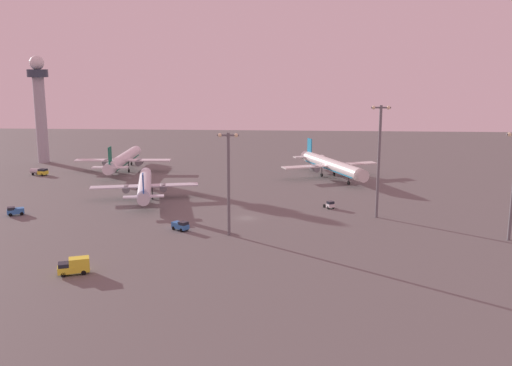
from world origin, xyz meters
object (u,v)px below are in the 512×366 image
airplane_terminal_side (331,165)px  fuel_truck (39,171)px  baggage_tractor (15,211)px  control_tower (40,102)px  maintenance_van (181,225)px  catering_truck (74,266)px  pushback_tug (330,205)px  airplane_mid_apron (145,185)px  apron_light_west (379,155)px  apron_light_east (228,177)px  airplane_taxiway_distant (123,160)px

airplane_terminal_side → fuel_truck: 102.99m
baggage_tractor → control_tower: bearing=-9.1°
maintenance_van → catering_truck: catering_truck is taller
pushback_tug → baggage_tractor: 82.43m
airplane_mid_apron → airplane_terminal_side: (56.07, 35.86, 0.51)m
apron_light_west → catering_truck: bearing=-143.8°
fuel_truck → apron_light_west: apron_light_west is taller
baggage_tractor → apron_light_east: 60.00m
maintenance_van → pushback_tug: bearing=158.2°
control_tower → apron_light_west: size_ratio=1.49×
airplane_terminal_side → apron_light_west: bearing=76.1°
airplane_terminal_side → catering_truck: size_ratio=7.01×
airplane_taxiway_distant → maintenance_van: 83.85m
catering_truck → apron_light_east: 38.74m
catering_truck → control_tower: bearing=4.4°
pushback_tug → apron_light_east: bearing=17.4°
pushback_tug → apron_light_east: 38.17m
airplane_taxiway_distant → maintenance_van: bearing=-68.0°
baggage_tractor → catering_truck: catering_truck is taller
control_tower → maintenance_van: control_tower is taller
catering_truck → apron_light_east: (25.52, 26.60, 11.92)m
maintenance_van → pushback_tug: size_ratio=1.27×
airplane_mid_apron → baggage_tractor: airplane_mid_apron is taller
airplane_taxiway_distant → apron_light_east: 92.58m
airplane_taxiway_distant → pushback_tug: (72.47, -52.05, -3.30)m
airplane_taxiway_distant → apron_light_east: size_ratio=1.93×
airplane_mid_apron → fuel_truck: size_ratio=5.95×
airplane_terminal_side → fuel_truck: bearing=-21.3°
pushback_tug → maintenance_van: bearing=3.0°
airplane_taxiway_distant → catering_truck: airplane_taxiway_distant is taller
maintenance_van → catering_truck: 32.75m
airplane_taxiway_distant → pushback_tug: bearing=-39.4°
catering_truck → apron_light_west: size_ratio=0.22×
maintenance_van → apron_light_east: bearing=110.4°
airplane_taxiway_distant → apron_light_west: apron_light_west is taller
fuel_truck → catering_truck: bearing=40.3°
catering_truck → airplane_terminal_side: bearing=-50.2°
pushback_tug → baggage_tractor: (-81.47, -12.58, 0.11)m
maintenance_van → pushback_tug: 43.11m
airplane_taxiway_distant → catering_truck: (22.52, -105.22, -2.78)m
control_tower → baggage_tractor: (29.28, -82.80, -23.07)m
airplane_taxiway_distant → apron_light_east: (48.04, -78.62, 9.13)m
airplane_mid_apron → catering_truck: airplane_mid_apron is taller
maintenance_van → apron_light_west: size_ratio=0.16×
airplane_terminal_side → apron_light_east: apron_light_east is taller
airplane_terminal_side → catering_truck: (-52.90, -98.11, -2.79)m
apron_light_west → baggage_tractor: bearing=-177.4°
baggage_tractor → apron_light_east: bearing=-132.4°
catering_truck → airplane_taxiway_distant: bearing=-9.8°
airplane_mid_apron → airplane_taxiway_distant: airplane_taxiway_distant is taller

